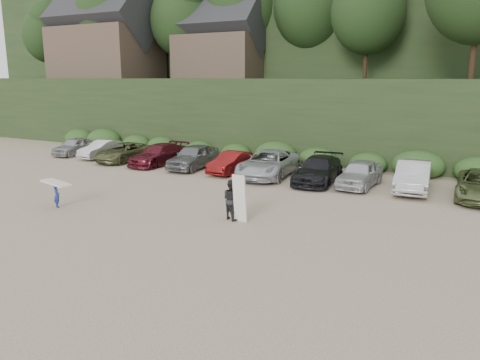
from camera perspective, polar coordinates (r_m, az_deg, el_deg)
The scene contains 5 objects.
ground at distance 20.77m, azimuth -6.44°, elevation -4.80°, with size 120.00×120.00×0.00m, color tan.
hillside_backdrop at distance 53.76m, azimuth 16.12°, elevation 17.41°, with size 90.00×41.50×28.00m.
parked_cars at distance 28.39m, azimuth 8.55°, elevation 1.42°, with size 39.89×6.10×1.65m.
child_surfer at distance 23.97m, azimuth -21.49°, elevation -1.15°, with size 2.16×1.10×1.25m.
adult_surfer at distance 20.39m, azimuth -0.95°, elevation -2.39°, with size 1.34×0.95×2.10m.
Camera 1 is at (11.26, -16.34, 6.12)m, focal length 35.00 mm.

